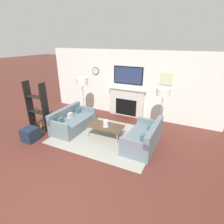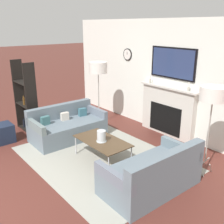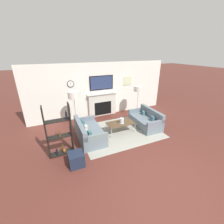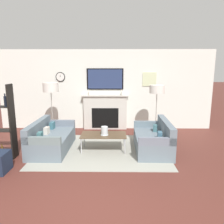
{
  "view_description": "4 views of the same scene",
  "coord_description": "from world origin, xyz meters",
  "px_view_note": "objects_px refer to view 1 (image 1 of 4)",
  "views": [
    {
      "loc": [
        2.45,
        -1.83,
        3.04
      ],
      "look_at": [
        0.03,
        3.23,
        0.72
      ],
      "focal_mm": 28.0,
      "sensor_mm": 36.0,
      "label": 1
    },
    {
      "loc": [
        3.74,
        -0.1,
        2.56
      ],
      "look_at": [
        -0.04,
        3.03,
        0.92
      ],
      "focal_mm": 42.0,
      "sensor_mm": 36.0,
      "label": 2
    },
    {
      "loc": [
        -2.57,
        -2.24,
        3.22
      ],
      "look_at": [
        -0.19,
        3.08,
        0.82
      ],
      "focal_mm": 24.0,
      "sensor_mm": 36.0,
      "label": 3
    },
    {
      "loc": [
        0.32,
        -2.64,
        2.11
      ],
      "look_at": [
        0.25,
        3.18,
        0.92
      ],
      "focal_mm": 35.0,
      "sensor_mm": 36.0,
      "label": 4
    }
  ],
  "objects_px": {
    "couch_left": "(73,122)",
    "couch_right": "(144,138)",
    "coffee_table": "(106,126)",
    "floor_lamp_right": "(163,92)",
    "floor_lamp_left": "(82,81)",
    "shelf_unit": "(38,109)",
    "ottoman": "(30,134)",
    "hurricane_candle": "(106,124)"
  },
  "relations": [
    {
      "from": "couch_right",
      "to": "floor_lamp_left",
      "type": "xyz_separation_m",
      "value": [
        -2.92,
        1.12,
        1.24
      ]
    },
    {
      "from": "coffee_table",
      "to": "hurricane_candle",
      "type": "height_order",
      "value": "hurricane_candle"
    },
    {
      "from": "floor_lamp_left",
      "to": "floor_lamp_right",
      "type": "relative_size",
      "value": 1.05
    },
    {
      "from": "couch_right",
      "to": "floor_lamp_right",
      "type": "bearing_deg",
      "value": 77.59
    },
    {
      "from": "couch_right",
      "to": "hurricane_candle",
      "type": "height_order",
      "value": "couch_right"
    },
    {
      "from": "couch_right",
      "to": "floor_lamp_left",
      "type": "relative_size",
      "value": 0.97
    },
    {
      "from": "couch_left",
      "to": "floor_lamp_left",
      "type": "relative_size",
      "value": 1.0
    },
    {
      "from": "coffee_table",
      "to": "couch_left",
      "type": "bearing_deg",
      "value": 179.27
    },
    {
      "from": "couch_left",
      "to": "hurricane_candle",
      "type": "distance_m",
      "value": 1.43
    },
    {
      "from": "couch_left",
      "to": "couch_right",
      "type": "xyz_separation_m",
      "value": [
        2.67,
        -0.0,
        0.0
      ]
    },
    {
      "from": "floor_lamp_right",
      "to": "coffee_table",
      "type": "bearing_deg",
      "value": -143.54
    },
    {
      "from": "hurricane_candle",
      "to": "floor_lamp_left",
      "type": "distance_m",
      "value": 2.26
    },
    {
      "from": "floor_lamp_right",
      "to": "ottoman",
      "type": "height_order",
      "value": "floor_lamp_right"
    },
    {
      "from": "coffee_table",
      "to": "ottoman",
      "type": "bearing_deg",
      "value": -149.83
    },
    {
      "from": "floor_lamp_left",
      "to": "shelf_unit",
      "type": "bearing_deg",
      "value": -116.74
    },
    {
      "from": "coffee_table",
      "to": "couch_right",
      "type": "bearing_deg",
      "value": 0.69
    },
    {
      "from": "coffee_table",
      "to": "shelf_unit",
      "type": "height_order",
      "value": "shelf_unit"
    },
    {
      "from": "shelf_unit",
      "to": "hurricane_candle",
      "type": "bearing_deg",
      "value": 10.42
    },
    {
      "from": "couch_right",
      "to": "shelf_unit",
      "type": "relative_size",
      "value": 0.93
    },
    {
      "from": "hurricane_candle",
      "to": "floor_lamp_right",
      "type": "xyz_separation_m",
      "value": [
        1.52,
        1.18,
        0.94
      ]
    },
    {
      "from": "floor_lamp_right",
      "to": "couch_left",
      "type": "bearing_deg",
      "value": -158.96
    },
    {
      "from": "ottoman",
      "to": "floor_lamp_left",
      "type": "bearing_deg",
      "value": 78.26
    },
    {
      "from": "hurricane_candle",
      "to": "shelf_unit",
      "type": "xyz_separation_m",
      "value": [
        -2.48,
        -0.46,
        0.27
      ]
    },
    {
      "from": "hurricane_candle",
      "to": "floor_lamp_right",
      "type": "distance_m",
      "value": 2.14
    },
    {
      "from": "couch_left",
      "to": "floor_lamp_right",
      "type": "distance_m",
      "value": 3.34
    },
    {
      "from": "couch_left",
      "to": "shelf_unit",
      "type": "xyz_separation_m",
      "value": [
        -1.08,
        -0.51,
        0.51
      ]
    },
    {
      "from": "couch_left",
      "to": "floor_lamp_left",
      "type": "distance_m",
      "value": 1.69
    },
    {
      "from": "couch_right",
      "to": "ottoman",
      "type": "height_order",
      "value": "couch_right"
    },
    {
      "from": "floor_lamp_left",
      "to": "ottoman",
      "type": "xyz_separation_m",
      "value": [
        -0.49,
        -2.37,
        -1.3
      ]
    },
    {
      "from": "hurricane_candle",
      "to": "ottoman",
      "type": "relative_size",
      "value": 0.5
    },
    {
      "from": "coffee_table",
      "to": "floor_lamp_right",
      "type": "xyz_separation_m",
      "value": [
        1.54,
        1.14,
        1.06
      ]
    },
    {
      "from": "coffee_table",
      "to": "hurricane_candle",
      "type": "bearing_deg",
      "value": -55.03
    },
    {
      "from": "couch_left",
      "to": "couch_right",
      "type": "distance_m",
      "value": 2.67
    },
    {
      "from": "couch_left",
      "to": "coffee_table",
      "type": "height_order",
      "value": "couch_left"
    },
    {
      "from": "couch_left",
      "to": "couch_right",
      "type": "height_order",
      "value": "couch_right"
    },
    {
      "from": "floor_lamp_right",
      "to": "shelf_unit",
      "type": "xyz_separation_m",
      "value": [
        -3.99,
        -1.63,
        -0.67
      ]
    },
    {
      "from": "floor_lamp_left",
      "to": "shelf_unit",
      "type": "relative_size",
      "value": 0.96
    },
    {
      "from": "coffee_table",
      "to": "ottoman",
      "type": "xyz_separation_m",
      "value": [
        -2.12,
        -1.23,
        -0.19
      ]
    },
    {
      "from": "floor_lamp_right",
      "to": "shelf_unit",
      "type": "bearing_deg",
      "value": -157.74
    },
    {
      "from": "coffee_table",
      "to": "floor_lamp_right",
      "type": "height_order",
      "value": "floor_lamp_right"
    },
    {
      "from": "couch_left",
      "to": "shelf_unit",
      "type": "relative_size",
      "value": 0.96
    },
    {
      "from": "couch_left",
      "to": "floor_lamp_left",
      "type": "height_order",
      "value": "floor_lamp_left"
    }
  ]
}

